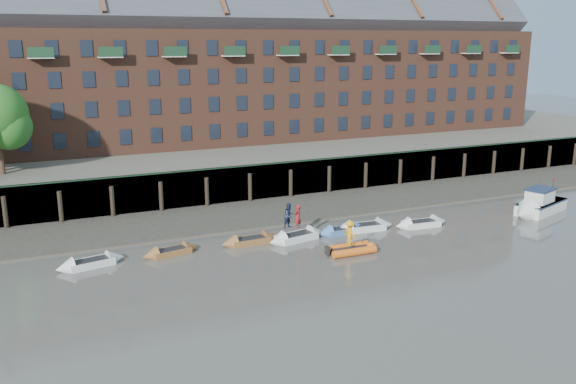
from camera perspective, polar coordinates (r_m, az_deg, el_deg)
ground at (r=37.42m, az=11.32°, el=-8.46°), size 220.00×220.00×0.00m
foreshore at (r=52.27m, az=-0.05°, el=-1.66°), size 110.00×8.00×0.50m
mud_band at (r=49.31m, az=1.55°, el=-2.64°), size 110.00×1.60×0.10m
river_wall at (r=55.79m, az=-1.88°, el=1.03°), size 110.00×1.23×3.30m
bank_terrace at (r=68.34m, az=-6.20°, el=3.38°), size 110.00×28.00×3.20m
apartment_terrace at (r=68.14m, az=-6.71°, el=12.83°), size 80.60×15.56×20.98m
rowboat_0 at (r=41.37m, az=-17.97°, el=-6.34°), size 4.60×2.13×1.29m
rowboat_1 at (r=42.21m, az=-10.89°, el=-5.51°), size 4.19×1.90×1.17m
rowboat_2 at (r=43.71m, az=-3.56°, el=-4.56°), size 4.39×1.45×1.26m
rowboat_3 at (r=44.38m, az=0.81°, el=-4.22°), size 4.94×2.31×1.38m
rowboat_4 at (r=46.11m, az=5.10°, el=-3.61°), size 4.23×1.46×1.21m
rowboat_5 at (r=47.00m, az=7.18°, el=-3.28°), size 4.85×1.77×1.38m
rowboat_6 at (r=48.69m, az=12.35°, el=-2.91°), size 4.55×1.65×1.29m
rib_tender at (r=42.03m, az=6.05°, el=-5.33°), size 3.53×1.71×0.61m
motor_launch at (r=54.63m, az=22.13°, el=-1.27°), size 6.96×4.21×2.73m
person_rower_a at (r=43.87m, az=0.93°, el=-2.31°), size 0.76×0.69×1.74m
person_rower_b at (r=43.93m, az=0.12°, el=-2.21°), size 1.09×0.97×1.86m
person_rib_crew at (r=41.51m, az=5.84°, el=-3.86°), size 0.76×1.19×1.74m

